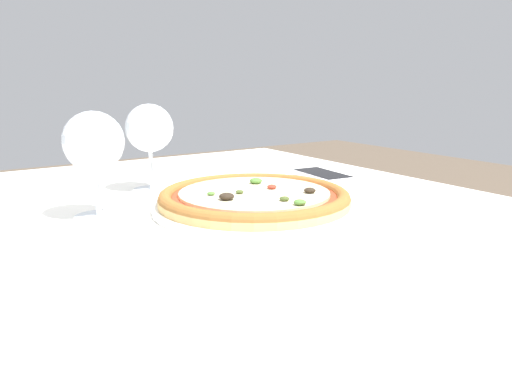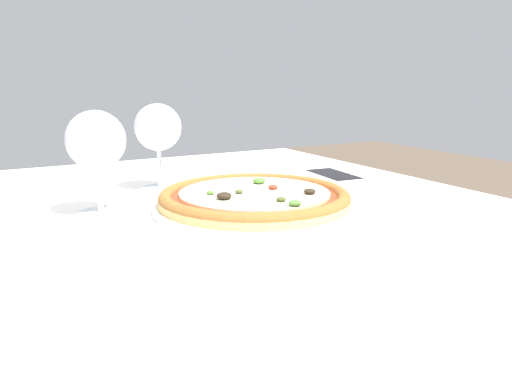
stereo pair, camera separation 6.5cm
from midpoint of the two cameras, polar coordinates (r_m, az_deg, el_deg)
The scene contains 5 objects.
dining_table at distance 0.76m, azimuth -12.67°, elevation -9.44°, with size 1.17×1.18×0.72m.
pizza_plate at distance 0.80m, azimuth -2.33°, elevation -0.92°, with size 0.33×0.33×0.04m.
wine_glass_far_left at distance 0.78m, azimuth -20.35°, elevation 5.16°, with size 0.09×0.09×0.16m.
wine_glass_far_right at distance 0.95m, azimuth -14.02°, elevation 6.89°, with size 0.09×0.09×0.16m.
cell_phone at distance 1.06m, azimuth 5.86°, elevation 1.90°, with size 0.08×0.15×0.01m.
Camera 1 is at (-0.27, -0.65, 0.92)m, focal length 35.00 mm.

